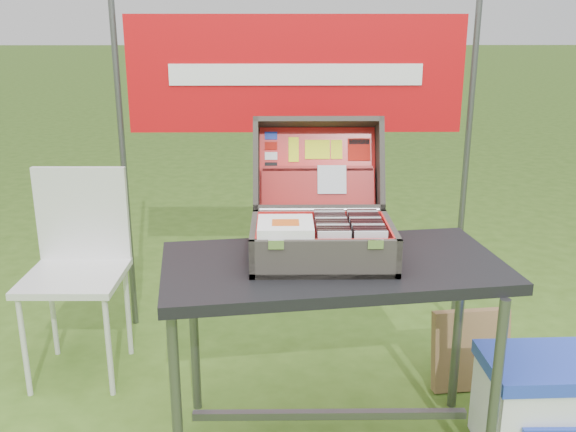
{
  "coord_description": "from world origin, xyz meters",
  "views": [
    {
      "loc": [
        -0.07,
        -2.01,
        1.55
      ],
      "look_at": [
        -0.05,
        0.1,
        0.9
      ],
      "focal_mm": 40.0,
      "sensor_mm": 36.0,
      "label": 1
    }
  ],
  "objects_px": {
    "cooler": "(540,406)",
    "cardboard_box": "(471,350)",
    "table": "(331,356)",
    "chair": "(74,280)",
    "suitcase": "(322,195)"
  },
  "relations": [
    {
      "from": "cooler",
      "to": "chair",
      "type": "relative_size",
      "value": 0.47
    },
    {
      "from": "table",
      "to": "cooler",
      "type": "xyz_separation_m",
      "value": [
        0.77,
        -0.06,
        -0.18
      ]
    },
    {
      "from": "table",
      "to": "cooler",
      "type": "relative_size",
      "value": 2.74
    },
    {
      "from": "chair",
      "to": "cardboard_box",
      "type": "relative_size",
      "value": 2.59
    },
    {
      "from": "suitcase",
      "to": "cooler",
      "type": "height_order",
      "value": "suitcase"
    },
    {
      "from": "cooler",
      "to": "table",
      "type": "bearing_deg",
      "value": 173.77
    },
    {
      "from": "cardboard_box",
      "to": "chair",
      "type": "bearing_deg",
      "value": 169.13
    },
    {
      "from": "chair",
      "to": "cardboard_box",
      "type": "distance_m",
      "value": 1.76
    },
    {
      "from": "cooler",
      "to": "chair",
      "type": "bearing_deg",
      "value": 160.98
    },
    {
      "from": "chair",
      "to": "cardboard_box",
      "type": "bearing_deg",
      "value": -3.57
    },
    {
      "from": "table",
      "to": "cooler",
      "type": "distance_m",
      "value": 0.79
    },
    {
      "from": "cooler",
      "to": "cardboard_box",
      "type": "bearing_deg",
      "value": 104.44
    },
    {
      "from": "suitcase",
      "to": "cardboard_box",
      "type": "height_order",
      "value": "suitcase"
    },
    {
      "from": "table",
      "to": "suitcase",
      "type": "relative_size",
      "value": 2.3
    },
    {
      "from": "cooler",
      "to": "cardboard_box",
      "type": "relative_size",
      "value": 1.22
    }
  ]
}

